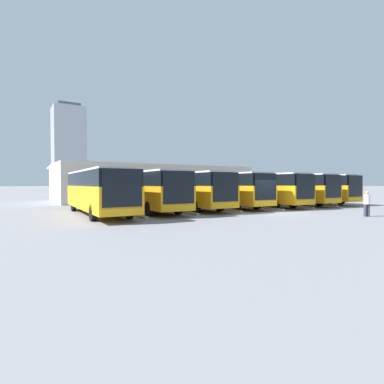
{
  "coord_description": "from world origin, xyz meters",
  "views": [
    {
      "loc": [
        17.25,
        16.44,
        2.23
      ],
      "look_at": [
        3.6,
        -6.06,
        1.5
      ],
      "focal_mm": 28.0,
      "sensor_mm": 36.0,
      "label": 1
    }
  ],
  "objects": [
    {
      "name": "bus_1",
      "position": [
        -7.93,
        -6.1,
        1.78
      ],
      "size": [
        2.82,
        12.22,
        3.17
      ],
      "rotation": [
        0.0,
        0.0,
        -0.02
      ],
      "color": "orange",
      "rests_on": "ground_plane"
    },
    {
      "name": "bus_4",
      "position": [
        3.96,
        -6.6,
        1.78
      ],
      "size": [
        2.82,
        12.22,
        3.17
      ],
      "rotation": [
        0.0,
        0.0,
        -0.02
      ],
      "color": "orange",
      "rests_on": "ground_plane"
    },
    {
      "name": "curb_divider_1",
      "position": [
        -5.95,
        -4.3,
        0.07
      ],
      "size": [
        0.42,
        7.23,
        0.15
      ],
      "primitive_type": "cube",
      "rotation": [
        0.0,
        0.0,
        -0.02
      ],
      "color": "#9E9E99",
      "rests_on": "ground_plane"
    },
    {
      "name": "ground_plane",
      "position": [
        0.0,
        0.0,
        0.0
      ],
      "size": [
        600.0,
        600.0,
        0.0
      ],
      "primitive_type": "plane",
      "color": "gray"
    },
    {
      "name": "curb_divider_2",
      "position": [
        -1.98,
        -4.2,
        0.07
      ],
      "size": [
        0.42,
        7.23,
        0.15
      ],
      "primitive_type": "cube",
      "rotation": [
        0.0,
        0.0,
        -0.02
      ],
      "color": "#9E9E99",
      "rests_on": "ground_plane"
    },
    {
      "name": "curb_divider_5",
      "position": [
        9.91,
        -4.53,
        0.07
      ],
      "size": [
        0.42,
        7.23,
        0.15
      ],
      "primitive_type": "cube",
      "rotation": [
        0.0,
        0.0,
        -0.02
      ],
      "color": "#9E9E99",
      "rests_on": "ground_plane"
    },
    {
      "name": "curb_divider_0",
      "position": [
        -9.91,
        -4.57,
        0.07
      ],
      "size": [
        0.42,
        7.23,
        0.15
      ],
      "primitive_type": "cube",
      "rotation": [
        0.0,
        0.0,
        -0.02
      ],
      "color": "#9E9E99",
      "rests_on": "ground_plane"
    },
    {
      "name": "office_tower",
      "position": [
        -18.22,
        -210.77,
        28.6
      ],
      "size": [
        20.82,
        20.82,
        58.4
      ],
      "color": "#ADB2B7",
      "rests_on": "ground_plane"
    },
    {
      "name": "pedestrian",
      "position": [
        -3.4,
        5.29,
        0.93
      ],
      "size": [
        0.52,
        0.52,
        1.73
      ],
      "rotation": [
        0.0,
        0.0,
        2.67
      ],
      "color": "#38384C",
      "rests_on": "ground_plane"
    },
    {
      "name": "bus_3",
      "position": [
        0.0,
        -6.63,
        1.78
      ],
      "size": [
        2.82,
        12.22,
        3.17
      ],
      "rotation": [
        0.0,
        0.0,
        -0.02
      ],
      "color": "orange",
      "rests_on": "ground_plane"
    },
    {
      "name": "curb_divider_3",
      "position": [
        1.98,
        -4.84,
        0.07
      ],
      "size": [
        0.42,
        7.23,
        0.15
      ],
      "primitive_type": "cube",
      "rotation": [
        0.0,
        0.0,
        -0.02
      ],
      "color": "#9E9E99",
      "rests_on": "ground_plane"
    },
    {
      "name": "station_building",
      "position": [
        0.0,
        -21.94,
        2.36
      ],
      "size": [
        25.78,
        13.64,
        4.65
      ],
      "color": "beige",
      "rests_on": "ground_plane"
    },
    {
      "name": "bus_5",
      "position": [
        7.93,
        -6.33,
        1.78
      ],
      "size": [
        2.82,
        12.22,
        3.17
      ],
      "rotation": [
        0.0,
        0.0,
        -0.02
      ],
      "color": "orange",
      "rests_on": "ground_plane"
    },
    {
      "name": "bus_0",
      "position": [
        -11.89,
        -6.37,
        1.78
      ],
      "size": [
        2.82,
        12.22,
        3.17
      ],
      "rotation": [
        0.0,
        0.0,
        -0.02
      ],
      "color": "orange",
      "rests_on": "ground_plane"
    },
    {
      "name": "bus_6",
      "position": [
        11.89,
        -5.48,
        1.78
      ],
      "size": [
        2.82,
        12.22,
        3.17
      ],
      "rotation": [
        0.0,
        0.0,
        -0.02
      ],
      "color": "orange",
      "rests_on": "ground_plane"
    },
    {
      "name": "bus_2",
      "position": [
        -3.96,
        -6.0,
        1.78
      ],
      "size": [
        2.82,
        12.22,
        3.17
      ],
      "rotation": [
        0.0,
        0.0,
        -0.02
      ],
      "color": "orange",
      "rests_on": "ground_plane"
    },
    {
      "name": "curb_divider_4",
      "position": [
        5.95,
        -4.8,
        0.07
      ],
      "size": [
        0.42,
        7.23,
        0.15
      ],
      "primitive_type": "cube",
      "rotation": [
        0.0,
        0.0,
        -0.02
      ],
      "color": "#9E9E99",
      "rests_on": "ground_plane"
    }
  ]
}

